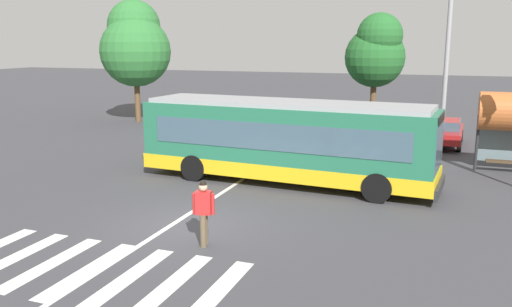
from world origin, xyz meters
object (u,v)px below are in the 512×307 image
object	(u,v)px
background_tree_left	(135,44)
parked_car_black	(338,125)
twin_arm_street_lamp	(449,28)
parked_car_charcoal	(384,129)
pedestrian_crossing_street	(204,209)
city_transit_bus	(286,141)
parked_car_champagne	(245,120)
parked_car_red	(443,131)
parked_car_blue	(291,123)
background_tree_right	(376,51)
parked_car_white	(205,118)

from	to	relation	value
background_tree_left	parked_car_black	bearing A→B (deg)	-7.97
twin_arm_street_lamp	background_tree_left	xyz separation A→B (m)	(-19.30, 5.51, -0.69)
parked_car_charcoal	pedestrian_crossing_street	bearing A→B (deg)	-98.94
city_transit_bus	background_tree_left	size ratio (longest dim) A/B	1.41
city_transit_bus	background_tree_left	bearing A→B (deg)	139.74
parked_car_champagne	parked_car_red	size ratio (longest dim) A/B	1.01
parked_car_charcoal	parked_car_red	distance (m)	2.93
parked_car_blue	background_tree_left	size ratio (longest dim) A/B	0.59
parked_car_charcoal	background_tree_right	size ratio (longest dim) A/B	0.66
parked_car_blue	background_tree_left	world-z (taller)	background_tree_left
parked_car_charcoal	twin_arm_street_lamp	bearing A→B (deg)	-47.54
parked_car_white	parked_car_blue	world-z (taller)	same
parked_car_charcoal	background_tree_left	distance (m)	17.15
city_transit_bus	background_tree_right	world-z (taller)	background_tree_right
pedestrian_crossing_street	parked_car_red	world-z (taller)	pedestrian_crossing_street
pedestrian_crossing_street	parked_car_blue	size ratio (longest dim) A/B	0.37
background_tree_left	background_tree_right	bearing A→B (deg)	10.64
parked_car_white	parked_car_blue	xyz separation A→B (m)	(5.40, -0.10, 0.00)
parked_car_red	parked_car_champagne	bearing A→B (deg)	-179.96
parked_car_black	twin_arm_street_lamp	bearing A→B (deg)	-33.38
city_transit_bus	parked_car_white	distance (m)	12.86
pedestrian_crossing_street	parked_car_black	distance (m)	16.67
parked_car_blue	parked_car_red	distance (m)	8.09
background_tree_left	background_tree_right	size ratio (longest dim) A/B	1.14
city_transit_bus	parked_car_black	xyz separation A→B (m)	(-0.07, 9.88, -0.82)
background_tree_right	pedestrian_crossing_street	bearing A→B (deg)	-93.37
background_tree_right	parked_car_white	bearing A→B (deg)	-153.03
parked_car_charcoal	background_tree_left	size ratio (longest dim) A/B	0.58
parked_car_white	twin_arm_street_lamp	bearing A→B (deg)	-15.08
parked_car_red	twin_arm_street_lamp	xyz separation A→B (m)	(-0.03, -3.50, 5.01)
parked_car_charcoal	twin_arm_street_lamp	xyz separation A→B (m)	(2.87, -3.14, 5.01)
parked_car_charcoal	city_transit_bus	bearing A→B (deg)	-104.62
parked_car_red	background_tree_right	distance (m)	7.50
pedestrian_crossing_street	twin_arm_street_lamp	distance (m)	14.98
pedestrian_crossing_street	parked_car_black	bearing A→B (deg)	89.94
parked_car_red	twin_arm_street_lamp	bearing A→B (deg)	-90.55
pedestrian_crossing_street	parked_car_black	size ratio (longest dim) A/B	0.37
parked_car_black	twin_arm_street_lamp	distance (m)	8.19
parked_car_blue	background_tree_left	xyz separation A→B (m)	(-11.25, 1.98, 4.32)
parked_car_black	parked_car_red	world-z (taller)	same
background_tree_left	pedestrian_crossing_street	bearing A→B (deg)	-53.30
parked_car_black	background_tree_right	xyz separation A→B (m)	(1.25, 4.79, 3.89)
parked_car_black	twin_arm_street_lamp	size ratio (longest dim) A/B	0.49
parked_car_white	parked_car_blue	distance (m)	5.40
parked_car_champagne	background_tree_right	xyz separation A→B (m)	(6.62, 4.86, 3.89)
parked_car_charcoal	parked_car_red	world-z (taller)	same
parked_car_black	parked_car_red	bearing A→B (deg)	-0.72
parked_car_black	parked_car_charcoal	xyz separation A→B (m)	(2.54, -0.43, 0.00)
pedestrian_crossing_street	parked_car_champagne	bearing A→B (deg)	107.89
background_tree_left	parked_car_red	bearing A→B (deg)	-5.94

